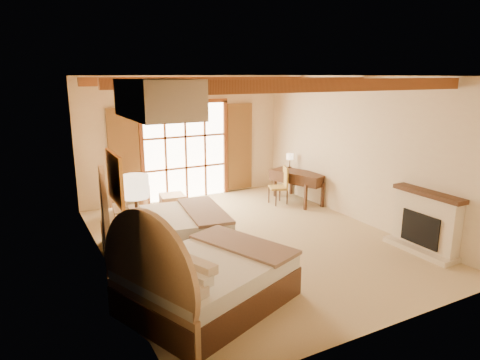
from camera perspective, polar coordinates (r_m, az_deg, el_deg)
floor at (r=8.65m, az=1.30°, el=-7.99°), size 7.00×7.00×0.00m
wall_back at (r=11.32m, az=-7.42°, el=5.54°), size 5.50×0.00×5.50m
wall_left at (r=7.27m, az=-17.87°, el=0.30°), size 0.00×7.00×7.00m
wall_right at (r=9.82m, az=15.52°, el=3.87°), size 0.00×7.00×7.00m
ceiling at (r=8.02m, az=1.43°, el=13.72°), size 7.00×7.00×0.00m
ceiling_beams at (r=8.03m, az=1.42°, el=12.86°), size 5.39×4.60×0.18m
french_doors at (r=11.32m, az=-7.25°, el=3.75°), size 3.95×0.08×2.60m
fireplace at (r=8.67m, az=23.41°, el=-5.54°), size 0.46×1.40×1.16m
painting at (r=6.53m, az=-16.34°, el=0.26°), size 0.06×0.95×0.75m
canopy_valance at (r=5.23m, az=-11.00°, el=10.62°), size 0.70×1.40×0.45m
bed_near at (r=6.19m, az=-5.58°, el=-12.89°), size 2.81×2.38×1.47m
bed_far at (r=8.11m, az=-11.07°, el=-6.40°), size 2.47×1.99×1.48m
nightstand at (r=7.37m, az=-14.22°, el=-9.81°), size 0.68×0.68×0.63m
floor_lamp at (r=6.29m, az=-13.76°, el=-1.85°), size 0.39×0.39×1.84m
armchair at (r=10.16m, az=-14.35°, el=-2.96°), size 1.03×1.04×0.71m
ottoman at (r=10.48m, az=-8.99°, el=-3.02°), size 0.63×0.63×0.41m
desk at (r=11.17m, az=7.75°, el=-0.75°), size 1.11×1.59×0.79m
desk_chair at (r=10.97m, az=5.20°, el=-1.63°), size 0.56×0.54×0.96m
desk_lamp at (r=11.51m, az=6.67°, el=3.05°), size 0.19×0.19×0.38m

